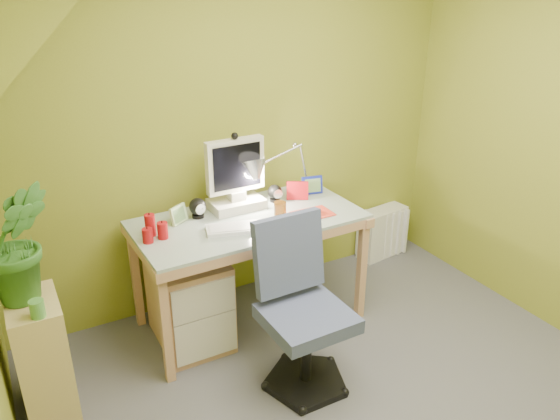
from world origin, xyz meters
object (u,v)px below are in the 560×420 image
desk_lamp (297,157)px  radiator (382,232)px  monitor (235,167)px  desk (250,271)px  side_ledge (43,356)px  task_chair (307,316)px  potted_plant (18,242)px

desk_lamp → radiator: desk_lamp is taller
monitor → desk_lamp: (0.45, 0.00, -0.01)m
desk → side_ledge: 1.31m
monitor → desk_lamp: size_ratio=1.02×
task_chair → radiator: size_ratio=2.25×
monitor → task_chair: size_ratio=0.61×
desk_lamp → side_ledge: 1.91m
potted_plant → task_chair: 1.49m
side_ledge → task_chair: 1.39m
desk_lamp → task_chair: (-0.45, -0.89, -0.57)m
desk → potted_plant: (-1.29, -0.16, 0.59)m
potted_plant → radiator: potted_plant is taller
potted_plant → radiator: size_ratio=1.51×
monitor → potted_plant: monitor is taller
desk_lamp → monitor: bearing=178.7°
desk → desk_lamp: 0.81m
desk → radiator: size_ratio=3.46×
desk_lamp → potted_plant: bearing=-170.2°
monitor → side_ledge: (-1.29, -0.39, -0.70)m
desk_lamp → side_ledge: desk_lamp is taller
desk_lamp → radiator: (0.89, 0.14, -0.83)m
side_ledge → potted_plant: potted_plant is taller
desk → monitor: bearing=88.6°
monitor → radiator: size_ratio=1.38×
task_chair → monitor: bearing=89.0°
task_chair → desk: bearing=89.0°
desk_lamp → task_chair: size_ratio=0.60×
task_chair → radiator: (1.34, 1.03, -0.25)m
radiator → desk: bearing=-174.3°
monitor → side_ledge: size_ratio=0.85×
side_ledge → potted_plant: size_ratio=1.07×
side_ledge → task_chair: task_chair is taller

